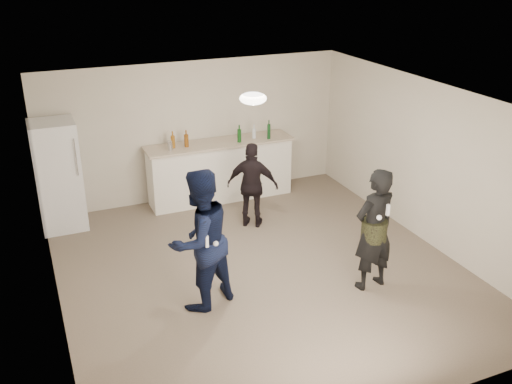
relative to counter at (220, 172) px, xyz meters
name	(u,v)px	position (x,y,z in m)	size (l,w,h in m)	color
floor	(261,270)	(-0.34, -2.67, -0.53)	(6.00, 6.00, 0.00)	#6B5B4C
ceiling	(262,100)	(-0.34, -2.67, 1.98)	(6.00, 6.00, 0.00)	silver
wall_back	(195,131)	(-0.34, 0.33, 0.72)	(6.00, 6.00, 0.00)	beige
wall_front	(394,309)	(-0.34, -5.67, 0.72)	(6.00, 6.00, 0.00)	beige
wall_left	(48,226)	(-3.09, -2.67, 0.72)	(6.00, 6.00, 0.00)	beige
wall_right	(427,163)	(2.41, -2.67, 0.72)	(6.00, 6.00, 0.00)	beige
counter	(220,172)	(0.00, 0.00, 0.00)	(2.60, 0.56, 1.05)	white
counter_top	(220,143)	(0.00, 0.00, 0.55)	(2.68, 0.64, 0.04)	beige
fridge	(58,176)	(-2.79, -0.07, 0.38)	(0.70, 0.70, 1.80)	white
fridge_handle	(76,157)	(-2.51, -0.44, 0.78)	(0.02, 0.02, 0.60)	silver
ceiling_dome	(253,98)	(-0.34, -2.37, 1.93)	(0.36, 0.36, 0.16)	white
shaker	(170,145)	(-0.93, -0.09, 0.65)	(0.08, 0.08, 0.17)	silver
man	(200,240)	(-1.38, -3.12, 0.40)	(0.90, 0.70, 1.86)	#101B43
woman	(374,230)	(0.86, -3.61, 0.33)	(0.62, 0.41, 1.71)	black
camo_shorts	(374,230)	(0.86, -3.61, 0.32)	(0.34, 0.34, 0.28)	#2E3217
spectator	(253,185)	(0.11, -1.26, 0.19)	(0.84, 0.35, 1.43)	black
remote_man	(207,241)	(-1.38, -3.40, 0.53)	(0.04, 0.04, 0.15)	white
nunchuk_man	(216,244)	(-1.26, -3.37, 0.45)	(0.07, 0.07, 0.07)	white
remote_woman	(388,210)	(0.86, -3.86, 0.72)	(0.04, 0.04, 0.15)	silver
nunchuk_woman	(379,218)	(0.76, -3.83, 0.62)	(0.07, 0.07, 0.07)	white
bottle_cluster	(221,137)	(0.00, -0.06, 0.68)	(1.80, 0.25, 0.27)	white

